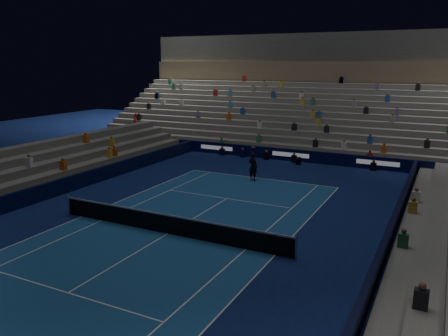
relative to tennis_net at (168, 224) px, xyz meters
name	(u,v)px	position (x,y,z in m)	size (l,w,h in m)	color
ground	(168,234)	(0.00, 0.00, -0.50)	(90.00, 90.00, 0.00)	#0C194D
court_surface	(168,234)	(0.00, 0.00, -0.50)	(10.97, 23.77, 0.01)	navy
sponsor_barrier_far	(291,155)	(0.00, 18.50, 0.00)	(44.00, 0.25, 1.00)	#080933
sponsor_barrier_east	(379,264)	(9.70, 0.00, 0.00)	(0.25, 37.00, 1.00)	black
sponsor_barrier_west	(27,197)	(-9.70, 0.00, 0.00)	(0.25, 37.00, 1.00)	black
grandstand_main	(322,110)	(0.00, 27.90, 2.87)	(44.00, 15.20, 11.20)	slate
tennis_net	(168,224)	(0.00, 0.00, 0.00)	(12.90, 0.10, 1.10)	#B2B2B7
tennis_player	(253,166)	(-0.32, 11.13, 0.49)	(0.73, 0.48, 2.00)	black
broadcast_camera	(298,161)	(0.96, 17.48, -0.21)	(0.57, 0.94, 0.56)	black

